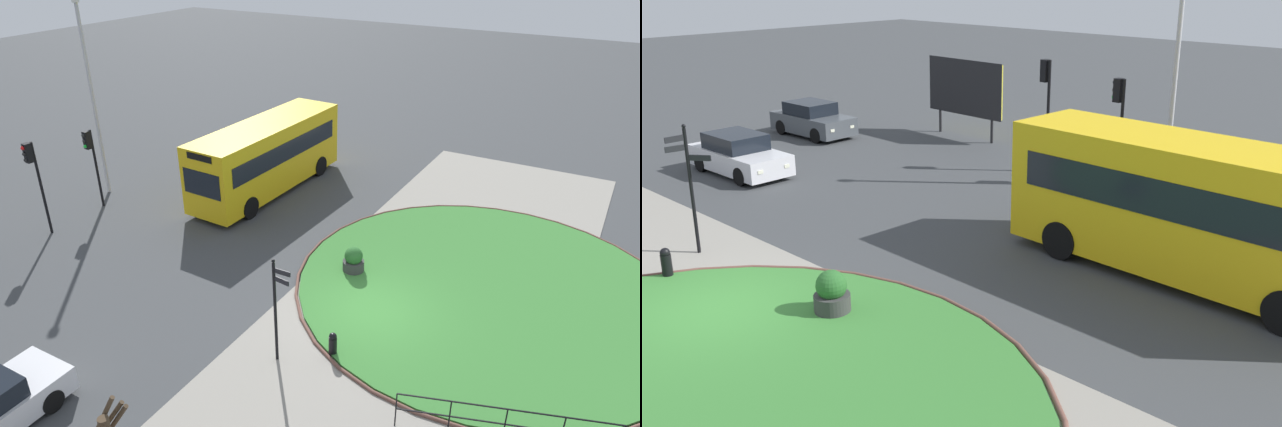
# 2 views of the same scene
# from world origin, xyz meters

# --- Properties ---
(ground) EXTENTS (120.00, 120.00, 0.00)m
(ground) POSITION_xyz_m (0.00, 0.00, 0.00)
(ground) COLOR #3D3F42
(sidewalk_paving) EXTENTS (32.00, 8.99, 0.02)m
(sidewalk_paving) POSITION_xyz_m (0.00, -1.51, 0.01)
(sidewalk_paving) COLOR gray
(sidewalk_paving) RESTS_ON ground
(signpost_directional) EXTENTS (0.58, 0.91, 3.44)m
(signpost_directional) POSITION_xyz_m (-3.46, 1.37, 1.98)
(signpost_directional) COLOR black
(signpost_directional) RESTS_ON ground
(bollard_foreground) EXTENTS (0.25, 0.25, 0.79)m
(bollard_foreground) POSITION_xyz_m (-2.49, 0.07, 0.41)
(bollard_foreground) COLOR black
(bollard_foreground) RESTS_ON ground
(bus_yellow) EXTENTS (9.12, 2.73, 3.35)m
(bus_yellow) POSITION_xyz_m (6.54, 8.59, 1.79)
(bus_yellow) COLOR yellow
(bus_yellow) RESTS_ON ground
(car_near_lane) EXTENTS (4.28, 1.85, 1.46)m
(car_near_lane) POSITION_xyz_m (-9.47, 6.19, 0.68)
(car_near_lane) COLOR silver
(car_near_lane) RESTS_ON ground
(car_far_lane) EXTENTS (4.01, 1.88, 1.47)m
(car_far_lane) POSITION_xyz_m (-12.58, 11.64, 0.69)
(car_far_lane) COLOR #474C51
(car_far_lane) RESTS_ON ground
(traffic_light_near) EXTENTS (0.49, 0.27, 3.62)m
(traffic_light_near) POSITION_xyz_m (1.11, 14.15, 2.66)
(traffic_light_near) COLOR black
(traffic_light_near) RESTS_ON ground
(traffic_light_far) EXTENTS (0.49, 0.28, 4.00)m
(traffic_light_far) POSITION_xyz_m (-1.77, 13.98, 2.92)
(traffic_light_far) COLOR black
(traffic_light_far) RESTS_ON ground
(lamppost_tall) EXTENTS (0.32, 0.32, 8.88)m
(lamppost_tall) POSITION_xyz_m (2.50, 15.15, 4.73)
(lamppost_tall) COLOR #B7B7BC
(lamppost_tall) RESTS_ON ground
(billboard_left) EXTENTS (4.26, 0.27, 3.34)m
(billboard_left) POSITION_xyz_m (-7.49, 15.93, 2.12)
(billboard_left) COLOR black
(billboard_left) RESTS_ON ground
(planter_near_signpost) EXTENTS (0.79, 0.79, 1.03)m
(planter_near_signpost) POSITION_xyz_m (1.92, 1.63, 0.47)
(planter_near_signpost) COLOR #383838
(planter_near_signpost) RESTS_ON ground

